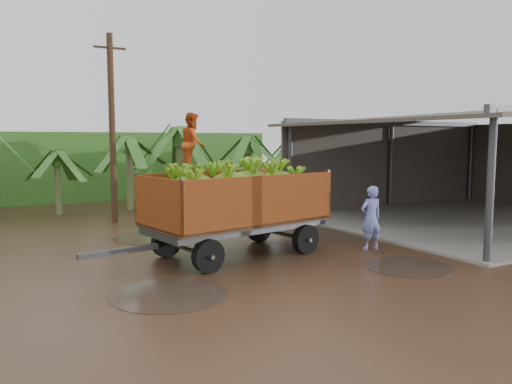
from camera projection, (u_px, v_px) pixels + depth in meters
ground at (241, 258)px, 13.64m from camera, size 100.00×100.00×0.00m
packing_shed at (474, 157)px, 20.61m from camera, size 12.78×10.80×4.76m
hedge_north at (68, 166)px, 26.38m from camera, size 22.00×3.00×3.60m
banana_trailer at (236, 202)px, 13.80m from camera, size 7.03×3.21×3.95m
man_blue at (371, 218)px, 14.61m from camera, size 0.73×0.52×1.88m
utility_pole at (112, 128)px, 19.13m from camera, size 1.20×0.24×7.21m
banana_plants at (28, 181)px, 17.43m from camera, size 24.16×19.79×4.25m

